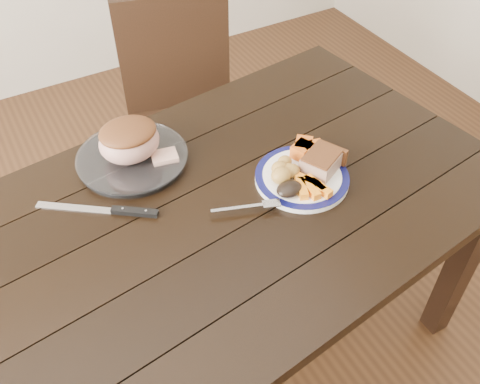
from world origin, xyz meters
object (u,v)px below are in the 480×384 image
fork (251,207)px  roast_joint (129,142)px  pork_slice (321,162)px  carving_knife (120,211)px  dining_table (210,236)px  chair_far (184,108)px  dinner_plate (302,178)px  serving_platter (133,159)px

fork → roast_joint: 0.39m
pork_slice → carving_knife: size_ratio=0.39×
dining_table → chair_far: (0.26, 0.74, -0.13)m
dinner_plate → roast_joint: 0.48m
serving_platter → fork: (0.19, -0.33, 0.01)m
roast_joint → dinner_plate: bearing=-38.9°
chair_far → fork: bearing=91.7°
serving_platter → pork_slice: (0.42, -0.30, 0.03)m
serving_platter → fork: 0.38m
chair_far → carving_knife: bearing=67.4°
fork → carving_knife: 0.33m
chair_far → dinner_plate: 0.79m
pork_slice → fork: pork_slice is taller
fork → roast_joint: (-0.19, 0.33, 0.05)m
fork → roast_joint: roast_joint is taller
roast_joint → dining_table: bearing=-71.1°
chair_far → fork: chair_far is taller
dining_table → fork: (0.09, -0.05, 0.11)m
chair_far → dinner_plate: size_ratio=3.67×
dinner_plate → chair_far: bearing=91.1°
roast_joint → carving_knife: roast_joint is taller
chair_far → carving_knife: size_ratio=3.45×
pork_slice → carving_knife: (-0.53, 0.13, -0.04)m
dinner_plate → pork_slice: pork_slice is taller
dining_table → dinner_plate: (0.27, -0.02, 0.10)m
serving_platter → fork: size_ratio=1.74×
roast_joint → carving_knife: (-0.10, -0.17, -0.07)m
pork_slice → serving_platter: bearing=144.5°
pork_slice → chair_far: bearing=95.4°
dining_table → pork_slice: 0.36m
roast_joint → pork_slice: bearing=-35.5°
serving_platter → roast_joint: roast_joint is taller
roast_joint → chair_far: bearing=52.2°
chair_far → pork_slice: (0.07, -0.76, 0.27)m
pork_slice → roast_joint: 0.52m
carving_knife → chair_far: bearing=90.5°
pork_slice → roast_joint: bearing=144.5°
fork → chair_far: bearing=97.7°
dining_table → roast_joint: (-0.10, 0.28, 0.16)m
fork → dinner_plate: bearing=30.4°
pork_slice → fork: size_ratio=0.60×
dinner_plate → serving_platter: 0.47m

